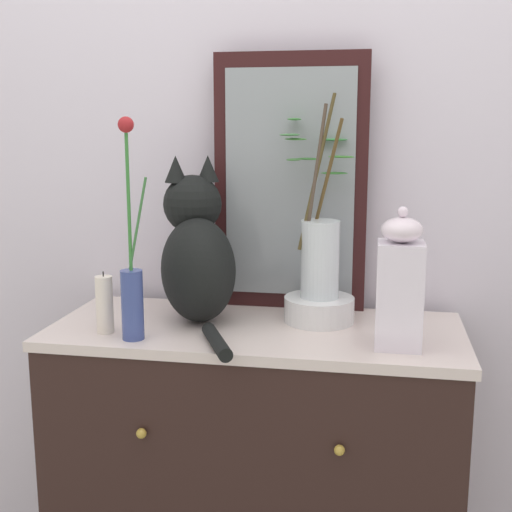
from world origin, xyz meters
TOP-DOWN VIEW (x-y plane):
  - wall_back at (0.00, 0.30)m, footprint 4.40×0.08m
  - sideboard at (0.00, -0.00)m, footprint 1.03×0.46m
  - mirror_leaning at (0.06, 0.20)m, footprint 0.41×0.03m
  - cat_sitting at (-0.16, 0.04)m, footprint 0.29×0.46m
  - vase_slim_green at (-0.27, -0.15)m, footprint 0.07×0.05m
  - bowl_porcelain at (0.15, 0.07)m, footprint 0.18×0.18m
  - vase_glass_clear at (0.15, 0.08)m, footprint 0.20×0.17m
  - jar_lidded_porcelain at (0.35, -0.10)m, footprint 0.10×0.10m
  - candle_pillar at (-0.35, -0.11)m, footprint 0.04×0.04m

SIDE VIEW (x-z plane):
  - sideboard at x=0.00m, z-range 0.00..0.91m
  - bowl_porcelain at x=0.15m, z-range 0.91..0.97m
  - candle_pillar at x=-0.35m, z-range 0.90..1.06m
  - vase_slim_green at x=-0.27m, z-range 0.78..1.30m
  - jar_lidded_porcelain at x=0.35m, z-range 0.89..1.22m
  - cat_sitting at x=-0.16m, z-range 0.87..1.29m
  - vase_glass_clear at x=0.15m, z-range 0.84..1.35m
  - mirror_leaning at x=0.06m, z-range 0.91..1.59m
  - wall_back at x=0.00m, z-range 0.00..2.60m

